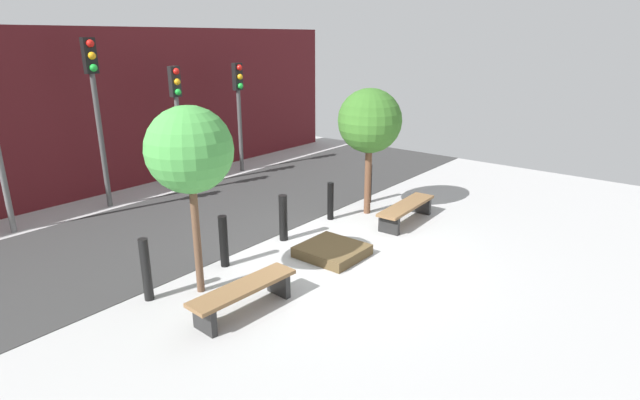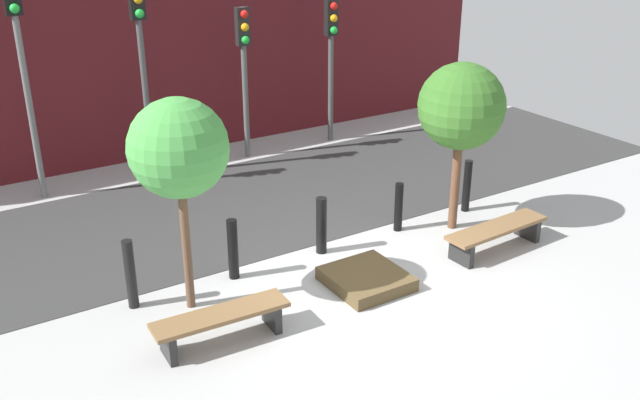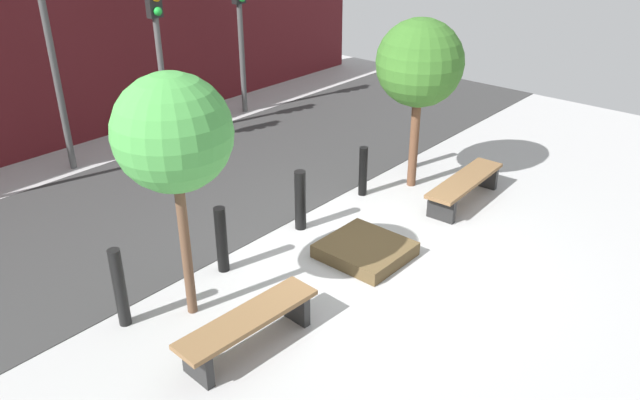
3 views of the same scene
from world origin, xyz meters
The scene contains 16 objects.
ground_plane centered at (0.00, 0.00, 0.00)m, with size 18.00×18.00×0.00m, color #A8A8A8.
road_strip centered at (0.00, 3.55, 0.01)m, with size 18.00×4.21×0.01m, color #333333.
building_facade centered at (0.00, 7.24, 2.09)m, with size 16.20×0.50×4.18m, color #511419.
bench_left centered at (-2.42, -0.25, 0.32)m, with size 1.80×0.52×0.44m.
bench_right centered at (2.42, -0.25, 0.32)m, with size 1.93×0.55×0.43m.
planter_bed centered at (0.00, -0.05, 0.10)m, with size 1.08×1.13×0.20m, color brown.
tree_behind_left_bench centered at (-2.42, 0.78, 2.32)m, with size 1.32×1.32×3.00m.
tree_behind_right_bench centered at (2.42, 0.78, 2.15)m, with size 1.43×1.43×2.88m.
bollard_far_left centered at (-3.11, 1.19, 0.51)m, with size 0.15×0.15×1.03m, color black.
bollard_left centered at (-1.56, 1.19, 0.48)m, with size 0.16×0.16×0.95m, color black.
bollard_center centered at (0.00, 1.19, 0.47)m, with size 0.17×0.17×0.95m, color black.
bollard_right centered at (1.56, 1.19, 0.43)m, with size 0.14×0.14×0.86m, color black.
bollard_far_right centered at (3.11, 1.19, 0.48)m, with size 0.14×0.14×0.97m, color black.
traffic_light_mid_west centered at (-1.09, 5.94, 2.70)m, with size 0.28×0.27×3.92m.
traffic_light_mid_east centered at (1.09, 5.94, 2.24)m, with size 0.28×0.27×3.22m.
traffic_light_east centered at (3.26, 5.94, 2.24)m, with size 0.28×0.27×3.22m.
Camera 1 is at (-6.86, -5.27, 3.93)m, focal length 28.00 mm.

